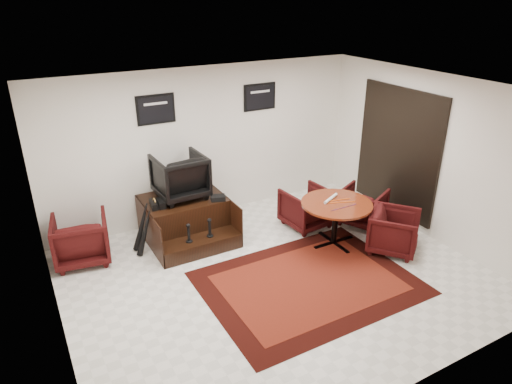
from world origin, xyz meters
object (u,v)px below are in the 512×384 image
shine_podium (186,220)px  table_chair_window (363,205)px  shine_chair (180,174)px  table_chair_back (306,206)px  table_chair_corner (394,230)px  armchair_side (81,237)px  meeting_table (336,208)px

shine_podium → table_chair_window: bearing=-20.0°
shine_chair → table_chair_back: bearing=156.2°
table_chair_corner → table_chair_back: bearing=79.1°
shine_chair → armchair_side: bearing=0.1°
shine_podium → shine_chair: size_ratio=1.70×
meeting_table → table_chair_corner: 1.00m
table_chair_back → table_chair_window: (0.95, -0.43, -0.02)m
table_chair_back → table_chair_corner: size_ratio=1.02×
meeting_table → shine_podium: bearing=145.6°
armchair_side → table_chair_back: 3.86m
shine_podium → table_chair_corner: table_chair_corner is taller
table_chair_corner → shine_chair: bearing=102.7°
armchair_side → shine_podium: bearing=-173.0°
meeting_table → table_chair_corner: bearing=-42.5°
table_chair_back → table_chair_corner: table_chair_back is taller
shine_chair → armchair_side: 1.86m
table_chair_window → table_chair_corner: (-0.20, -1.00, 0.01)m
shine_chair → table_chair_back: (2.07, -0.82, -0.74)m
table_chair_back → shine_podium: bearing=-23.0°
meeting_table → table_chair_window: meeting_table is taller
armchair_side → meeting_table: size_ratio=0.72×
armchair_side → meeting_table: armchair_side is taller
meeting_table → table_chair_corner: (0.71, -0.65, -0.29)m
shine_podium → shine_chair: shine_chair is taller
table_chair_back → table_chair_window: size_ratio=1.05×
shine_podium → shine_chair: bearing=90.0°
armchair_side → meeting_table: 4.13m
shine_podium → armchair_side: size_ratio=1.69×
shine_podium → table_chair_corner: bearing=-36.6°
table_chair_window → shine_chair: bearing=42.1°
shine_podium → meeting_table: meeting_table is taller
table_chair_back → table_chair_corner: (0.75, -1.42, -0.01)m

